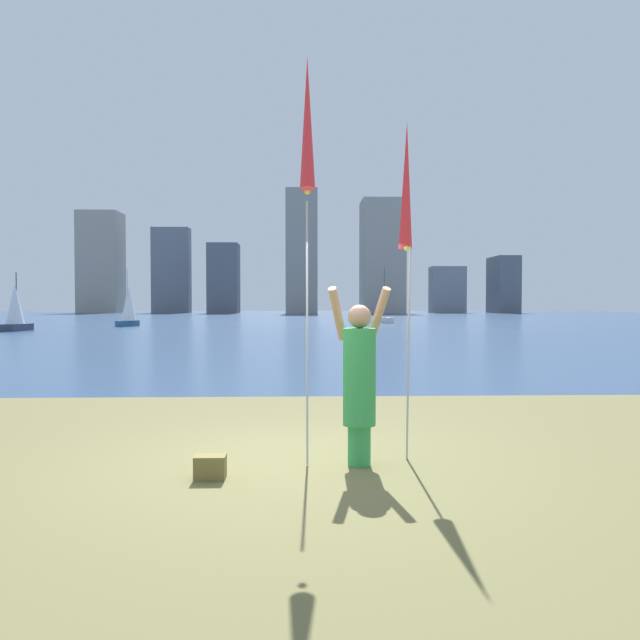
{
  "coord_description": "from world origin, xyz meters",
  "views": [
    {
      "loc": [
        0.11,
        -6.76,
        1.81
      ],
      "look_at": [
        0.71,
        12.15,
        1.25
      ],
      "focal_mm": 33.56,
      "sensor_mm": 36.0,
      "label": 1
    }
  ],
  "objects_px": {
    "sailboat_2": "(384,319)",
    "kite_flag_left": "(307,132)",
    "sailboat_1": "(129,305)",
    "person": "(359,377)",
    "kite_flag_right": "(406,192)",
    "bag": "(210,467)",
    "sailboat_6": "(15,309)"
  },
  "relations": [
    {
      "from": "person",
      "to": "kite_flag_left",
      "type": "height_order",
      "value": "kite_flag_left"
    },
    {
      "from": "kite_flag_right",
      "to": "sailboat_2",
      "type": "distance_m",
      "value": 45.05
    },
    {
      "from": "kite_flag_left",
      "to": "sailboat_6",
      "type": "xyz_separation_m",
      "value": [
        -18.16,
        32.09,
        -2.22
      ]
    },
    {
      "from": "person",
      "to": "kite_flag_left",
      "type": "xyz_separation_m",
      "value": [
        -0.58,
        -0.25,
        2.63
      ]
    },
    {
      "from": "kite_flag_left",
      "to": "kite_flag_right",
      "type": "bearing_deg",
      "value": 27.45
    },
    {
      "from": "bag",
      "to": "kite_flag_right",
      "type": "bearing_deg",
      "value": 20.96
    },
    {
      "from": "sailboat_2",
      "to": "kite_flag_left",
      "type": "bearing_deg",
      "value": -98.98
    },
    {
      "from": "bag",
      "to": "sailboat_1",
      "type": "bearing_deg",
      "value": 107.04
    },
    {
      "from": "kite_flag_left",
      "to": "kite_flag_right",
      "type": "xyz_separation_m",
      "value": [
        1.15,
        0.6,
        -0.51
      ]
    },
    {
      "from": "kite_flag_right",
      "to": "sailboat_2",
      "type": "relative_size",
      "value": 0.8
    },
    {
      "from": "bag",
      "to": "sailboat_6",
      "type": "distance_m",
      "value": 36.61
    },
    {
      "from": "kite_flag_left",
      "to": "bag",
      "type": "bearing_deg",
      "value": -167.26
    },
    {
      "from": "bag",
      "to": "sailboat_1",
      "type": "height_order",
      "value": "sailboat_1"
    },
    {
      "from": "person",
      "to": "bag",
      "type": "xyz_separation_m",
      "value": [
        -1.58,
        -0.48,
        -0.86
      ]
    },
    {
      "from": "person",
      "to": "sailboat_2",
      "type": "bearing_deg",
      "value": 93.06
    },
    {
      "from": "sailboat_2",
      "to": "person",
      "type": "bearing_deg",
      "value": -98.31
    },
    {
      "from": "sailboat_1",
      "to": "sailboat_2",
      "type": "bearing_deg",
      "value": 15.42
    },
    {
      "from": "person",
      "to": "sailboat_1",
      "type": "height_order",
      "value": "sailboat_1"
    },
    {
      "from": "kite_flag_right",
      "to": "sailboat_1",
      "type": "height_order",
      "value": "sailboat_1"
    },
    {
      "from": "person",
      "to": "bag",
      "type": "distance_m",
      "value": 1.86
    },
    {
      "from": "person",
      "to": "bag",
      "type": "bearing_deg",
      "value": -151.84
    },
    {
      "from": "kite_flag_right",
      "to": "sailboat_2",
      "type": "bearing_deg",
      "value": 82.36
    },
    {
      "from": "person",
      "to": "sailboat_2",
      "type": "relative_size",
      "value": 0.41
    },
    {
      "from": "sailboat_1",
      "to": "sailboat_6",
      "type": "bearing_deg",
      "value": -123.62
    },
    {
      "from": "sailboat_2",
      "to": "bag",
      "type": "bearing_deg",
      "value": -100.16
    },
    {
      "from": "sailboat_1",
      "to": "person",
      "type": "bearing_deg",
      "value": -70.69
    },
    {
      "from": "person",
      "to": "sailboat_2",
      "type": "xyz_separation_m",
      "value": [
        6.56,
        44.92,
        -0.65
      ]
    },
    {
      "from": "kite_flag_left",
      "to": "kite_flag_right",
      "type": "distance_m",
      "value": 1.4
    },
    {
      "from": "sailboat_1",
      "to": "kite_flag_left",
      "type": "bearing_deg",
      "value": -71.55
    },
    {
      "from": "sailboat_2",
      "to": "sailboat_6",
      "type": "bearing_deg",
      "value": -152.66
    },
    {
      "from": "kite_flag_right",
      "to": "kite_flag_left",
      "type": "bearing_deg",
      "value": -152.55
    },
    {
      "from": "sailboat_2",
      "to": "sailboat_6",
      "type": "distance_m",
      "value": 28.5
    }
  ]
}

